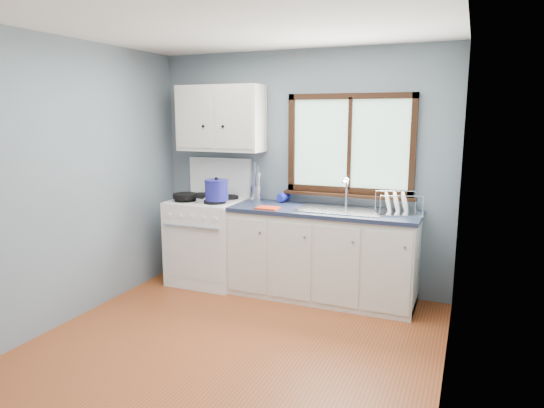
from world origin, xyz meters
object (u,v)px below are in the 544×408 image
at_px(base_cabinets, 322,258).
at_px(dish_rack, 397,208).
at_px(skillet, 185,196).
at_px(utensil_crock, 256,193).
at_px(gas_range, 208,238).
at_px(sink, 341,216).
at_px(thermos, 257,187).
at_px(stockpot, 217,190).

distance_m(base_cabinets, dish_rack, 0.91).
relative_size(skillet, dish_rack, 0.85).
relative_size(skillet, utensil_crock, 0.99).
distance_m(gas_range, base_cabinets, 1.31).
height_order(base_cabinets, dish_rack, dish_rack).
bearing_deg(sink, thermos, 170.67).
relative_size(gas_range, skillet, 3.31).
bearing_deg(utensil_crock, dish_rack, -4.66).
height_order(sink, skillet, sink).
distance_m(utensil_crock, dish_rack, 1.52).
distance_m(gas_range, stockpot, 0.63).
height_order(sink, stockpot, sink).
relative_size(base_cabinets, stockpot, 6.53).
bearing_deg(dish_rack, thermos, 156.76).
bearing_deg(skillet, utensil_crock, 41.61).
relative_size(stockpot, thermos, 0.91).
relative_size(base_cabinets, thermos, 5.94).
bearing_deg(gas_range, sink, 0.71).
bearing_deg(sink, utensil_crock, 170.13).
relative_size(gas_range, stockpot, 4.80).
relative_size(gas_range, base_cabinets, 0.74).
xyz_separation_m(utensil_crock, dish_rack, (1.52, -0.12, -0.03)).
distance_m(sink, stockpot, 1.32).
distance_m(stockpot, dish_rack, 1.83).
xyz_separation_m(sink, thermos, (-0.97, 0.16, 0.22)).
bearing_deg(skillet, base_cabinets, 20.42).
bearing_deg(thermos, skillet, -152.89).
xyz_separation_m(base_cabinets, skillet, (-1.47, -0.19, 0.58)).
relative_size(gas_range, thermos, 4.37).
xyz_separation_m(gas_range, base_cabinets, (1.31, 0.02, -0.08)).
relative_size(sink, skillet, 2.04).
height_order(skillet, thermos, thermos).
distance_m(sink, utensil_crock, 1.01).
xyz_separation_m(gas_range, stockpot, (0.20, -0.14, 0.58)).
relative_size(base_cabinets, dish_rack, 3.82).
xyz_separation_m(sink, stockpot, (-1.29, -0.16, 0.21)).
bearing_deg(utensil_crock, thermos, -32.06).
xyz_separation_m(sink, dish_rack, (0.53, 0.05, 0.12)).
bearing_deg(gas_range, thermos, 18.81).
xyz_separation_m(gas_range, dish_rack, (2.01, 0.07, 0.48)).
bearing_deg(gas_range, utensil_crock, 20.82).
xyz_separation_m(base_cabinets, thermos, (-0.79, 0.16, 0.67)).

